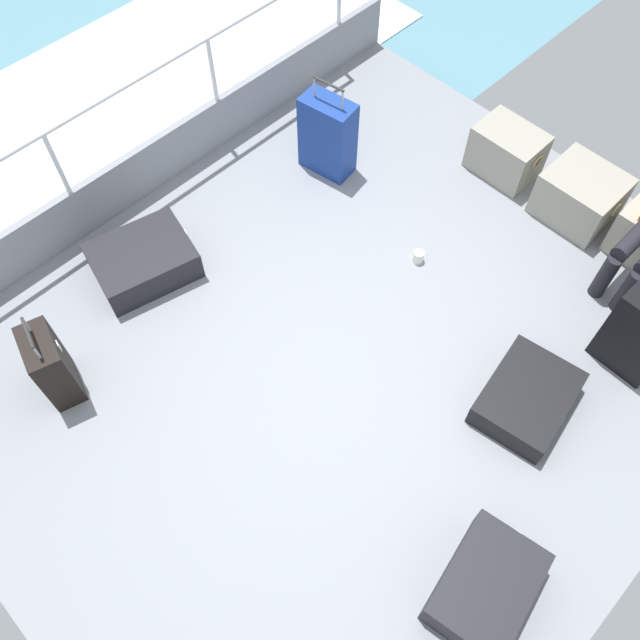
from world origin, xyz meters
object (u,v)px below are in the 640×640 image
object	(u,v)px
cargo_crate_1	(580,196)
suitcase_5	(143,261)
suitcase_2	(52,365)
paper_cup	(418,257)
suitcase_4	(527,398)
cargo_crate_0	(507,152)
suitcase_3	(639,335)
suitcase_1	(486,587)
suitcase_0	(328,136)

from	to	relation	value
cargo_crate_1	suitcase_5	world-z (taller)	cargo_crate_1
suitcase_2	paper_cup	xyz separation A→B (m)	(1.00, 2.47, -0.24)
cargo_crate_1	suitcase_4	xyz separation A→B (m)	(0.71, -1.62, -0.10)
cargo_crate_1	cargo_crate_0	bearing A→B (deg)	-177.83
paper_cup	suitcase_3	bearing A→B (deg)	12.75
cargo_crate_0	paper_cup	world-z (taller)	cargo_crate_0
suitcase_1	suitcase_2	distance (m)	2.95
suitcase_3	suitcase_1	bearing A→B (deg)	-82.16
suitcase_2	suitcase_3	size ratio (longest dim) A/B	0.93
paper_cup	cargo_crate_1	bearing A→B (deg)	65.63
suitcase_1	paper_cup	xyz separation A→B (m)	(-1.79, 1.53, -0.09)
suitcase_0	suitcase_1	size ratio (longest dim) A/B	1.16
suitcase_2	suitcase_4	size ratio (longest dim) A/B	0.95
suitcase_0	suitcase_4	xyz separation A→B (m)	(2.43, -0.61, -0.23)
suitcase_4	paper_cup	world-z (taller)	suitcase_4
cargo_crate_1	suitcase_0	distance (m)	2.00
cargo_crate_1	suitcase_4	world-z (taller)	cargo_crate_1
cargo_crate_1	suitcase_5	size ratio (longest dim) A/B	0.73
suitcase_4	suitcase_5	size ratio (longest dim) A/B	0.91
cargo_crate_0	suitcase_1	world-z (taller)	cargo_crate_0
suitcase_4	cargo_crate_0	bearing A→B (deg)	131.01
cargo_crate_1	suitcase_3	size ratio (longest dim) A/B	0.78
suitcase_0	suitcase_3	xyz separation A→B (m)	(2.70, 0.14, 0.00)
suitcase_3	paper_cup	bearing A→B (deg)	-167.25
cargo_crate_0	suitcase_4	distance (m)	2.12
cargo_crate_0	suitcase_4	world-z (taller)	cargo_crate_0
suitcase_1	suitcase_5	size ratio (longest dim) A/B	0.90
cargo_crate_0	suitcase_2	world-z (taller)	suitcase_2
suitcase_2	suitcase_3	distance (m)	3.79
suitcase_2	cargo_crate_1	bearing A→B (deg)	67.24
cargo_crate_0	cargo_crate_1	bearing A→B (deg)	2.17
cargo_crate_0	cargo_crate_1	world-z (taller)	cargo_crate_0
suitcase_2	suitcase_5	size ratio (longest dim) A/B	0.87
suitcase_1	paper_cup	world-z (taller)	suitcase_1
cargo_crate_1	suitcase_5	xyz separation A→B (m)	(-1.92, -2.73, -0.07)
suitcase_0	suitcase_2	bearing A→B (deg)	-86.34
cargo_crate_1	suitcase_0	world-z (taller)	suitcase_0
cargo_crate_0	suitcase_5	world-z (taller)	cargo_crate_0
suitcase_0	cargo_crate_0	bearing A→B (deg)	43.59
paper_cup	suitcase_0	bearing A→B (deg)	170.02
cargo_crate_0	suitcase_2	xyz separation A→B (m)	(-0.87, -3.67, 0.08)
suitcase_5	suitcase_4	bearing A→B (deg)	22.74
suitcase_3	suitcase_4	world-z (taller)	suitcase_3
suitcase_5	suitcase_0	bearing A→B (deg)	83.28
cargo_crate_1	suitcase_1	world-z (taller)	cargo_crate_1
cargo_crate_1	suitcase_5	bearing A→B (deg)	-125.16
cargo_crate_1	suitcase_1	bearing A→B (deg)	-65.75
suitcase_4	suitcase_5	xyz separation A→B (m)	(-2.63, -1.10, 0.02)
cargo_crate_0	suitcase_3	distance (m)	1.87
suitcase_3	suitcase_4	distance (m)	0.83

